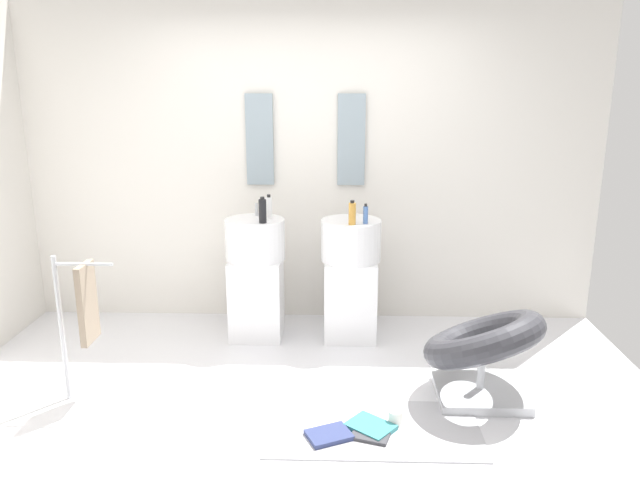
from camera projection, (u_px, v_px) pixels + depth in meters
ground_plane at (293, 415)px, 3.74m from camera, size 4.80×3.60×0.04m
rear_partition at (306, 165)px, 5.00m from camera, size 4.80×0.10×2.60m
pedestal_sink_left at (256, 275)px, 4.73m from camera, size 0.46×0.46×1.05m
pedestal_sink_right at (351, 276)px, 4.71m from camera, size 0.46×0.46×1.05m
vanity_mirror_left at (260, 140)px, 4.89m from camera, size 0.22×0.03×0.73m
vanity_mirror_right at (351, 140)px, 4.86m from camera, size 0.22×0.03×0.73m
lounge_chair at (483, 346)px, 3.82m from camera, size 1.10×1.10×0.65m
towel_rack at (83, 306)px, 3.73m from camera, size 0.37×0.22×0.95m
area_rug at (373, 429)px, 3.54m from camera, size 1.25×0.63×0.01m
magazine_charcoal at (372, 432)px, 3.48m from camera, size 0.26×0.27×0.02m
magazine_teal at (370, 427)px, 3.53m from camera, size 0.32×0.31×0.03m
magazine_navy at (329, 435)px, 3.45m from camera, size 0.29×0.26×0.03m
coffee_mug at (395, 417)px, 3.58m from camera, size 0.08×0.08×0.09m
soap_bottle_grey at (264, 210)px, 4.69m from camera, size 0.05×0.05×0.12m
soap_bottle_blue at (366, 215)px, 4.47m from camera, size 0.04×0.04×0.15m
soap_bottle_white at (269, 208)px, 4.62m from camera, size 0.05×0.05×0.19m
soap_bottle_amber at (352, 213)px, 4.44m from camera, size 0.05×0.05×0.18m
soap_bottle_black at (263, 211)px, 4.49m from camera, size 0.06×0.06×0.20m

